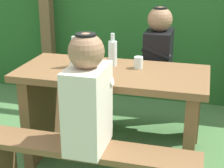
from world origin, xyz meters
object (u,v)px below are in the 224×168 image
Objects in this scene: bench_far at (128,99)px; person_white_shirt at (88,97)px; bottle_left at (113,53)px; picnic_table at (112,102)px; cell_phone at (84,70)px; bottle_right at (89,52)px; bottle_center at (74,55)px; drinking_glass at (138,63)px; person_black_coat at (158,52)px; bench_near at (89,164)px.

person_white_shirt reaches higher than bench_far.
person_white_shirt reaches higher than bottle_left.
cell_phone reaches higher than picnic_table.
bottle_right is at bearing 157.74° from picnic_table.
picnic_table is 0.33m from cell_phone.
bench_far is 1.22m from person_white_shirt.
bottle_center is 1.70× the size of cell_phone.
cell_phone is (0.01, -0.14, -0.10)m from bottle_right.
cell_phone is (-0.37, -0.16, -0.04)m from drinking_glass.
picnic_table is 5.82× the size of bottle_right.
picnic_table is at bearing 90.02° from person_white_shirt.
drinking_glass is 0.38m from bottle_right.
bottle_center is at bearing -117.46° from bench_far.
bottle_left is 1.79× the size of cell_phone.
person_black_coat is 3.03× the size of bottle_center.
drinking_glass is (0.18, 0.66, 0.04)m from person_white_shirt.
cell_phone is (-0.20, -0.62, 0.46)m from bench_far.
bottle_center is (-0.29, -0.00, 0.34)m from picnic_table.
cell_phone is (0.10, -0.06, -0.09)m from bottle_center.
drinking_glass is 0.21m from bottle_left.
bottle_left is at bearing 24.00° from bottle_center.
person_black_coat is at bearing 79.41° from drinking_glass.
bottle_right is (-0.20, 0.08, 0.35)m from picnic_table.
person_white_shirt is 0.69m from drinking_glass.
person_black_coat is at bearing 76.79° from person_white_shirt.
bottle_left is 0.26m from cell_phone.
drinking_glass is at bearing -4.93° from bottle_left.
bottle_center is at bearing -167.90° from drinking_glass.
drinking_glass is 0.41m from cell_phone.
drinking_glass is 0.37× the size of bottle_right.
bench_far is at bearing 96.36° from cell_phone.
picnic_table is 0.60m from bench_far.
bench_far is 1.95× the size of person_white_shirt.
person_white_shirt is at bearing -44.61° from cell_phone.
bottle_right reaches higher than bench_far.
person_white_shirt is 2.99× the size of bottle_right.
bottle_center is at bearing -137.40° from bottle_right.
person_white_shirt is 3.03× the size of bottle_center.
bottle_left is 0.29m from bottle_center.
bottle_left is at bearing 175.07° from drinking_glass.
bench_near is at bearing -103.18° from person_black_coat.
bench_near is at bearing -90.00° from bench_far.
bench_far is at bearing 62.54° from bottle_center.
bottle_left is (-0.03, 0.12, 0.35)m from picnic_table.
person_black_coat reaches higher than bottle_center.
drinking_glass is at bearing 2.66° from bottle_right.
picnic_table is 5.89× the size of bottle_center.
drinking_glass reaches higher than bench_near.
picnic_table is at bearing 0.05° from bottle_center.
picnic_table is 0.37m from bottle_left.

